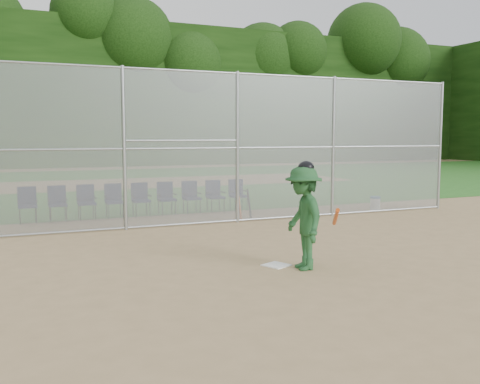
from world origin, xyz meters
name	(u,v)px	position (x,y,z in m)	size (l,w,h in m)	color
ground	(296,267)	(0.00, 0.00, 0.00)	(100.00, 100.00, 0.00)	tan
grass_strip	(114,184)	(0.00, 18.00, 0.01)	(100.00, 100.00, 0.00)	#28681F
dirt_patch_far	(114,184)	(0.00, 18.00, 0.01)	(24.00, 24.00, 0.00)	tan
backstop_fence	(202,145)	(0.00, 5.00, 2.07)	(16.09, 0.09, 4.00)	gray
treeline	(104,73)	(0.00, 20.00, 5.50)	(81.00, 60.00, 11.00)	black
home_plate	(276,265)	(-0.26, 0.25, 0.01)	(0.41, 0.41, 0.02)	white
batter_at_plate	(303,217)	(0.06, -0.14, 0.91)	(1.05, 1.40, 1.89)	#215228
water_cooler	(375,203)	(5.90, 5.47, 0.21)	(0.34, 0.34, 0.42)	white
spare_bats	(244,204)	(1.38, 5.40, 0.42)	(0.36, 0.32, 0.83)	#D84C14
chair_0	(28,205)	(-4.19, 7.06, 0.48)	(0.54, 0.52, 0.96)	#10193D
chair_1	(58,204)	(-3.43, 7.06, 0.48)	(0.54, 0.52, 0.96)	#10193D
chair_2	(87,202)	(-2.66, 7.06, 0.48)	(0.54, 0.52, 0.96)	#10193D
chair_3	(115,201)	(-1.90, 7.06, 0.48)	(0.54, 0.52, 0.96)	#10193D
chair_4	(141,200)	(-1.14, 7.06, 0.48)	(0.54, 0.52, 0.96)	#10193D
chair_5	(167,199)	(-0.37, 7.06, 0.48)	(0.54, 0.52, 0.96)	#10193D
chair_6	(192,197)	(0.39, 7.06, 0.48)	(0.54, 0.52, 0.96)	#10193D
chair_7	(216,196)	(1.15, 7.06, 0.48)	(0.54, 0.52, 0.96)	#10193D
chair_8	(239,195)	(1.92, 7.06, 0.48)	(0.54, 0.52, 0.96)	#10193D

